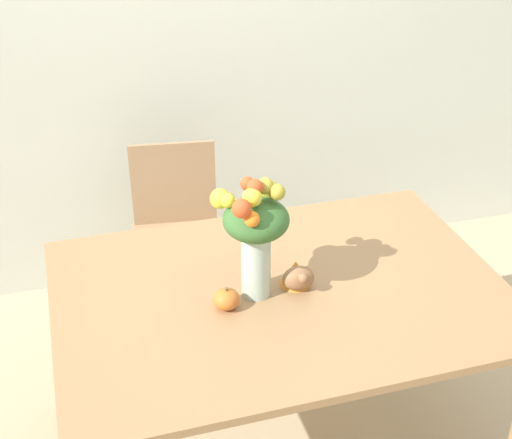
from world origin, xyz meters
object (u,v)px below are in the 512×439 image
object	(u,v)px
flower_vase	(255,230)
pumpkin	(227,299)
turkey_figurine	(297,275)
dining_chair_near_window	(177,235)

from	to	relation	value
flower_vase	pumpkin	bearing A→B (deg)	-154.58
pumpkin	flower_vase	bearing A→B (deg)	25.42
turkey_figurine	flower_vase	bearing A→B (deg)	179.44
flower_vase	dining_chair_near_window	distance (m)	1.09
turkey_figurine	dining_chair_near_window	distance (m)	1.03
pumpkin	turkey_figurine	xyz separation A→B (m)	(0.27, 0.05, 0.01)
pumpkin	turkey_figurine	world-z (taller)	turkey_figurine
flower_vase	dining_chair_near_window	xyz separation A→B (m)	(-0.11, 0.93, -0.55)
pumpkin	dining_chair_near_window	size ratio (longest dim) A/B	0.10
dining_chair_near_window	flower_vase	bearing A→B (deg)	-75.39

